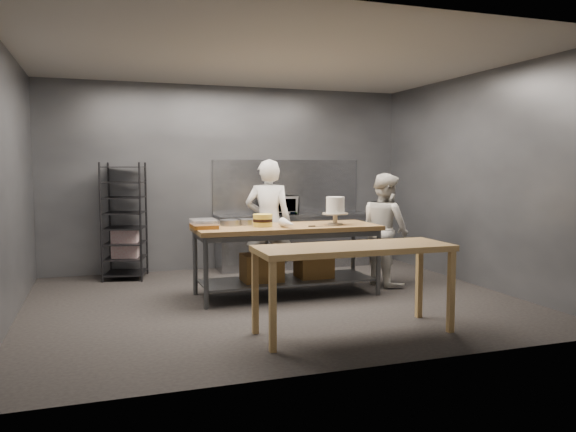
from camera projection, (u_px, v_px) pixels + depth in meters
The scene contains 16 objects.
ground at pixel (275, 301), 7.08m from camera, with size 6.00×6.00×0.00m, color black.
back_wall at pixel (230, 178), 9.31m from camera, with size 6.00×0.04×3.00m, color #4C4F54.
work_table at pixel (286, 252), 7.34m from camera, with size 2.40×0.90×0.92m.
near_counter at pixel (354, 254), 5.65m from camera, with size 2.00×0.70×0.90m.
back_counter at pixel (293, 240), 9.42m from camera, with size 2.60×0.60×0.90m.
splashback_panel at pixel (287, 186), 9.62m from camera, with size 2.60×0.02×0.90m, color slate.
speed_rack at pixel (125, 222), 8.44m from camera, with size 0.73×0.76×1.75m.
chef_behind at pixel (268, 223), 7.95m from camera, with size 0.65×0.43×1.79m, color white.
chef_right at pixel (385, 229), 8.00m from camera, with size 0.77×0.60×1.59m, color silver.
microwave at pixel (280, 205), 9.29m from camera, with size 0.54×0.37×0.30m, color black.
frosted_cake_stand at pixel (335, 207), 7.40m from camera, with size 0.34×0.34×0.37m.
layer_cake at pixel (263, 220), 7.20m from camera, with size 0.25×0.25×0.16m.
cake_pans at pixel (227, 223), 7.30m from camera, with size 0.80×0.36×0.07m.
piping_bag at pixel (288, 224), 6.99m from camera, with size 0.12×0.12×0.38m, color white.
offset_spatula at pixel (318, 226), 7.20m from camera, with size 0.36×0.02×0.02m.
pastry_clamshells at pixel (204, 224), 7.01m from camera, with size 0.31×0.44×0.11m.
Camera 1 is at (-2.08, -6.64, 1.70)m, focal length 35.00 mm.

